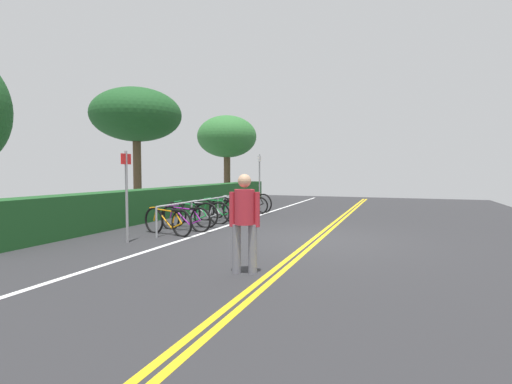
# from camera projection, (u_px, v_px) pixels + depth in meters

# --- Properties ---
(ground_plane) EXTENTS (30.87, 13.21, 0.05)m
(ground_plane) POSITION_uv_depth(u_px,v_px,m) (317.00, 240.00, 9.18)
(ground_plane) COLOR #2B2B2D
(centre_line_yellow_inner) EXTENTS (27.79, 0.10, 0.00)m
(centre_line_yellow_inner) POSITION_uv_depth(u_px,v_px,m) (320.00, 239.00, 9.15)
(centre_line_yellow_inner) COLOR gold
(centre_line_yellow_inner) RESTS_ON ground_plane
(centre_line_yellow_outer) EXTENTS (27.79, 0.10, 0.00)m
(centre_line_yellow_outer) POSITION_uv_depth(u_px,v_px,m) (313.00, 239.00, 9.20)
(centre_line_yellow_outer) COLOR gold
(centre_line_yellow_outer) RESTS_ON ground_plane
(bike_lane_stripe_white) EXTENTS (27.79, 0.12, 0.00)m
(bike_lane_stripe_white) POSITION_uv_depth(u_px,v_px,m) (207.00, 232.00, 10.21)
(bike_lane_stripe_white) COLOR white
(bike_lane_stripe_white) RESTS_ON ground_plane
(bike_rack) EXTENTS (6.80, 0.05, 0.78)m
(bike_rack) POSITION_uv_depth(u_px,v_px,m) (218.00, 203.00, 12.47)
(bike_rack) COLOR #9EA0A5
(bike_rack) RESTS_ON ground_plane
(bicycle_0) EXTENTS (0.56, 1.69, 0.73)m
(bicycle_0) POSITION_uv_depth(u_px,v_px,m) (168.00, 221.00, 9.78)
(bicycle_0) COLOR black
(bicycle_0) RESTS_ON ground_plane
(bicycle_1) EXTENTS (0.46, 1.73, 0.71)m
(bicycle_1) POSITION_uv_depth(u_px,v_px,m) (185.00, 218.00, 10.44)
(bicycle_1) COLOR black
(bicycle_1) RESTS_ON ground_plane
(bicycle_2) EXTENTS (0.46, 1.75, 0.78)m
(bicycle_2) POSITION_uv_depth(u_px,v_px,m) (190.00, 214.00, 11.12)
(bicycle_2) COLOR black
(bicycle_2) RESTS_ON ground_plane
(bicycle_3) EXTENTS (0.46, 1.69, 0.73)m
(bicycle_3) POSITION_uv_depth(u_px,v_px,m) (205.00, 212.00, 11.87)
(bicycle_3) COLOR black
(bicycle_3) RESTS_ON ground_plane
(bicycle_4) EXTENTS (0.46, 1.82, 0.77)m
(bicycle_4) POSITION_uv_depth(u_px,v_px,m) (219.00, 210.00, 12.41)
(bicycle_4) COLOR black
(bicycle_4) RESTS_ON ground_plane
(bicycle_5) EXTENTS (0.46, 1.68, 0.68)m
(bicycle_5) POSITION_uv_depth(u_px,v_px,m) (230.00, 209.00, 13.05)
(bicycle_5) COLOR black
(bicycle_5) RESTS_ON ground_plane
(bicycle_6) EXTENTS (0.46, 1.78, 0.76)m
(bicycle_6) POSITION_uv_depth(u_px,v_px,m) (236.00, 206.00, 13.87)
(bicycle_6) COLOR black
(bicycle_6) RESTS_ON ground_plane
(bicycle_7) EXTENTS (0.65, 1.71, 0.71)m
(bicycle_7) POSITION_uv_depth(u_px,v_px,m) (245.00, 205.00, 14.42)
(bicycle_7) COLOR black
(bicycle_7) RESTS_ON ground_plane
(bicycle_8) EXTENTS (0.56, 1.78, 0.79)m
(bicycle_8) POSITION_uv_depth(u_px,v_px,m) (252.00, 203.00, 15.18)
(bicycle_8) COLOR black
(bicycle_8) RESTS_ON ground_plane
(pedestrian) EXTENTS (0.32, 0.48, 1.58)m
(pedestrian) POSITION_uv_depth(u_px,v_px,m) (245.00, 217.00, 6.06)
(pedestrian) COLOR slate
(pedestrian) RESTS_ON ground_plane
(sign_post_near) EXTENTS (0.36, 0.07, 2.08)m
(sign_post_near) POSITION_uv_depth(u_px,v_px,m) (127.00, 187.00, 8.64)
(sign_post_near) COLOR gray
(sign_post_near) RESTS_ON ground_plane
(sign_post_far) EXTENTS (0.36, 0.06, 2.32)m
(sign_post_far) POSITION_uv_depth(u_px,v_px,m) (260.00, 176.00, 16.25)
(sign_post_far) COLOR gray
(sign_post_far) RESTS_ON ground_plane
(hedge_backdrop) EXTENTS (15.75, 0.84, 1.03)m
(hedge_backdrop) POSITION_uv_depth(u_px,v_px,m) (182.00, 200.00, 14.66)
(hedge_backdrop) COLOR #1C4C21
(hedge_backdrop) RESTS_ON ground_plane
(tree_mid) EXTENTS (3.45, 3.45, 4.81)m
(tree_mid) POSITION_uv_depth(u_px,v_px,m) (136.00, 116.00, 14.76)
(tree_mid) COLOR brown
(tree_mid) RESTS_ON ground_plane
(tree_far_right) EXTENTS (3.24, 3.24, 4.65)m
(tree_far_right) POSITION_uv_depth(u_px,v_px,m) (227.00, 137.00, 20.96)
(tree_far_right) COLOR brown
(tree_far_right) RESTS_ON ground_plane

